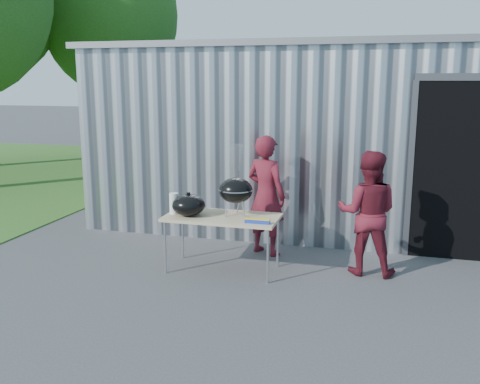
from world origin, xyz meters
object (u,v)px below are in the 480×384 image
(kettle_grill, at_px, (236,185))
(person_cook, at_px, (266,195))
(person_bystander, at_px, (368,213))
(folding_table, at_px, (222,219))

(kettle_grill, distance_m, person_cook, 0.87)
(person_bystander, bearing_deg, folding_table, 13.19)
(folding_table, bearing_deg, person_cook, 64.57)
(folding_table, xyz_separation_m, kettle_grill, (0.17, 0.07, 0.46))
(kettle_grill, xyz_separation_m, person_cook, (0.24, 0.78, -0.29))
(folding_table, height_order, kettle_grill, kettle_grill)
(folding_table, distance_m, kettle_grill, 0.49)
(kettle_grill, height_order, person_bystander, kettle_grill)
(folding_table, bearing_deg, kettle_grill, 21.88)
(folding_table, height_order, person_cook, person_cook)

